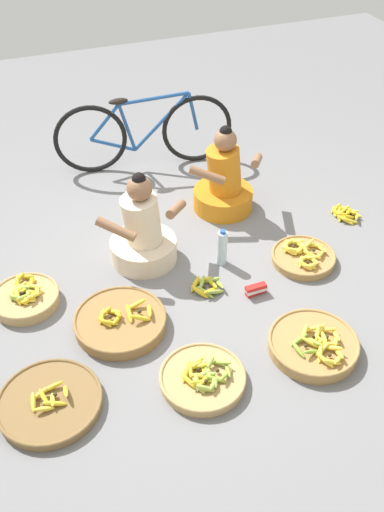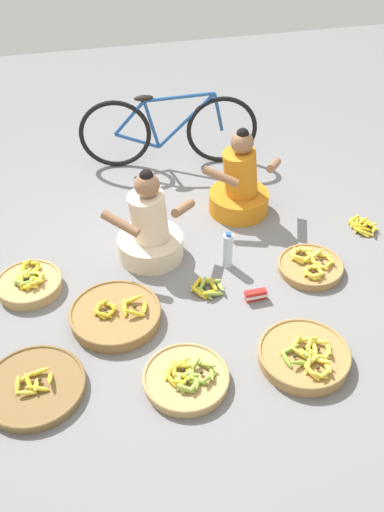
{
  "view_description": "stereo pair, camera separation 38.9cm",
  "coord_description": "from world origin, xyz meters",
  "px_view_note": "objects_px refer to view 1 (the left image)",
  "views": [
    {
      "loc": [
        -1.1,
        -3.12,
        2.95
      ],
      "look_at": [
        0.0,
        -0.2,
        0.35
      ],
      "focal_mm": 40.46,
      "sensor_mm": 36.0,
      "label": 1
    },
    {
      "loc": [
        -0.73,
        -3.24,
        2.95
      ],
      "look_at": [
        0.0,
        -0.2,
        0.35
      ],
      "focal_mm": 40.46,
      "sensor_mm": 36.0,
      "label": 2
    }
  ],
  "objects_px": {
    "banana_basket_front_center": "(26,297)",
    "water_bottle": "(222,248)",
    "banana_basket_back_left": "(303,257)",
    "loose_bananas_front_right": "(345,213)",
    "vendor_woman_behind": "(224,183)",
    "banana_basket_back_center": "(203,378)",
    "bicycle_leaning": "(144,133)",
    "loose_bananas_back_right": "(207,286)",
    "banana_basket_front_left": "(314,345)",
    "banana_basket_near_vendor": "(50,402)",
    "packet_carton_stack": "(256,290)",
    "vendor_woman_front": "(143,234)",
    "banana_basket_near_bicycle": "(120,321)"
  },
  "relations": [
    {
      "from": "banana_basket_front_center",
      "to": "loose_bananas_back_right",
      "type": "height_order",
      "value": "banana_basket_front_center"
    },
    {
      "from": "water_bottle",
      "to": "banana_basket_near_vendor",
      "type": "bearing_deg",
      "value": -149.78
    },
    {
      "from": "loose_bananas_back_right",
      "to": "packet_carton_stack",
      "type": "distance_m",
      "value": 0.37
    },
    {
      "from": "banana_basket_front_center",
      "to": "water_bottle",
      "type": "xyz_separation_m",
      "value": [
        1.51,
        -0.08,
        0.09
      ]
    },
    {
      "from": "water_bottle",
      "to": "banana_basket_front_center",
      "type": "bearing_deg",
      "value": 177.01
    },
    {
      "from": "bicycle_leaning",
      "to": "banana_basket_near_bicycle",
      "type": "distance_m",
      "value": 2.19
    },
    {
      "from": "bicycle_leaning",
      "to": "banana_basket_front_left",
      "type": "height_order",
      "value": "bicycle_leaning"
    },
    {
      "from": "loose_bananas_front_right",
      "to": "loose_bananas_back_right",
      "type": "bearing_deg",
      "value": -163.0
    },
    {
      "from": "banana_basket_back_left",
      "to": "banana_basket_back_center",
      "type": "bearing_deg",
      "value": -144.84
    },
    {
      "from": "banana_basket_back_center",
      "to": "banana_basket_near_bicycle",
      "type": "height_order",
      "value": "banana_basket_near_bicycle"
    },
    {
      "from": "bicycle_leaning",
      "to": "loose_bananas_front_right",
      "type": "distance_m",
      "value": 2.0
    },
    {
      "from": "banana_basket_front_left",
      "to": "banana_basket_near_vendor",
      "type": "distance_m",
      "value": 1.73
    },
    {
      "from": "vendor_woman_front",
      "to": "loose_bananas_front_right",
      "type": "relative_size",
      "value": 2.69
    },
    {
      "from": "banana_basket_back_center",
      "to": "banana_basket_near_bicycle",
      "type": "xyz_separation_m",
      "value": [
        -0.36,
        0.65,
        0.01
      ]
    },
    {
      "from": "bicycle_leaning",
      "to": "banana_basket_back_center",
      "type": "xyz_separation_m",
      "value": [
        -0.45,
        -2.66,
        -0.31
      ]
    },
    {
      "from": "bicycle_leaning",
      "to": "loose_bananas_back_right",
      "type": "xyz_separation_m",
      "value": [
        -0.1,
        -1.87,
        -0.33
      ]
    },
    {
      "from": "banana_basket_front_left",
      "to": "banana_basket_back_left",
      "type": "relative_size",
      "value": 1.19
    },
    {
      "from": "banana_basket_back_left",
      "to": "bicycle_leaning",
      "type": "bearing_deg",
      "value": 111.7
    },
    {
      "from": "vendor_woman_behind",
      "to": "banana_basket_front_left",
      "type": "distance_m",
      "value": 1.76
    },
    {
      "from": "loose_bananas_back_right",
      "to": "loose_bananas_front_right",
      "type": "distance_m",
      "value": 1.54
    },
    {
      "from": "bicycle_leaning",
      "to": "banana_basket_near_vendor",
      "type": "relative_size",
      "value": 2.62
    },
    {
      "from": "vendor_woman_front",
      "to": "banana_basket_front_center",
      "type": "xyz_separation_m",
      "value": [
        -0.95,
        -0.18,
        -0.19
      ]
    },
    {
      "from": "vendor_woman_front",
      "to": "packet_carton_stack",
      "type": "height_order",
      "value": "vendor_woman_front"
    },
    {
      "from": "banana_basket_back_left",
      "to": "banana_basket_front_center",
      "type": "distance_m",
      "value": 2.13
    },
    {
      "from": "banana_basket_back_center",
      "to": "water_bottle",
      "type": "xyz_separation_m",
      "value": [
        0.57,
        1.04,
        0.11
      ]
    },
    {
      "from": "vendor_woman_behind",
      "to": "banana_basket_near_vendor",
      "type": "distance_m",
      "value": 2.4
    },
    {
      "from": "banana_basket_near_bicycle",
      "to": "packet_carton_stack",
      "type": "bearing_deg",
      "value": -1.85
    },
    {
      "from": "vendor_woman_behind",
      "to": "water_bottle",
      "type": "relative_size",
      "value": 2.51
    },
    {
      "from": "banana_basket_near_bicycle",
      "to": "loose_bananas_front_right",
      "type": "xyz_separation_m",
      "value": [
        2.17,
        0.59,
        -0.02
      ]
    },
    {
      "from": "banana_basket_near_bicycle",
      "to": "banana_basket_front_center",
      "type": "distance_m",
      "value": 0.75
    },
    {
      "from": "vendor_woman_behind",
      "to": "water_bottle",
      "type": "bearing_deg",
      "value": -113.79
    },
    {
      "from": "vendor_woman_front",
      "to": "banana_basket_front_left",
      "type": "relative_size",
      "value": 1.31
    },
    {
      "from": "loose_bananas_back_right",
      "to": "banana_basket_near_vendor",
      "type": "bearing_deg",
      "value": -153.87
    },
    {
      "from": "banana_basket_back_center",
      "to": "banana_basket_front_center",
      "type": "relative_size",
      "value": 1.12
    },
    {
      "from": "banana_basket_back_left",
      "to": "loose_bananas_front_right",
      "type": "xyz_separation_m",
      "value": [
        0.64,
        0.41,
        -0.02
      ]
    },
    {
      "from": "banana_basket_back_left",
      "to": "packet_carton_stack",
      "type": "bearing_deg",
      "value": -157.45
    },
    {
      "from": "banana_basket_front_left",
      "to": "banana_basket_near_vendor",
      "type": "height_order",
      "value": "banana_basket_front_left"
    },
    {
      "from": "banana_basket_back_left",
      "to": "loose_bananas_back_right",
      "type": "distance_m",
      "value": 0.83
    },
    {
      "from": "banana_basket_near_vendor",
      "to": "banana_basket_back_center",
      "type": "bearing_deg",
      "value": -9.99
    },
    {
      "from": "banana_basket_back_center",
      "to": "loose_bananas_front_right",
      "type": "relative_size",
      "value": 1.88
    },
    {
      "from": "vendor_woman_front",
      "to": "water_bottle",
      "type": "bearing_deg",
      "value": -24.97
    },
    {
      "from": "banana_basket_front_left",
      "to": "banana_basket_back_left",
      "type": "bearing_deg",
      "value": 65.09
    },
    {
      "from": "vendor_woman_behind",
      "to": "banana_basket_front_left",
      "type": "xyz_separation_m",
      "value": [
        -0.09,
        -1.74,
        -0.2
      ]
    },
    {
      "from": "bicycle_leaning",
      "to": "loose_bananas_front_right",
      "type": "height_order",
      "value": "bicycle_leaning"
    },
    {
      "from": "vendor_woman_front",
      "to": "banana_basket_back_center",
      "type": "distance_m",
      "value": 1.32
    },
    {
      "from": "bicycle_leaning",
      "to": "loose_bananas_back_right",
      "type": "distance_m",
      "value": 1.9
    },
    {
      "from": "vendor_woman_front",
      "to": "banana_basket_back_center",
      "type": "bearing_deg",
      "value": -90.55
    },
    {
      "from": "banana_basket_back_center",
      "to": "vendor_woman_behind",
      "type": "bearing_deg",
      "value": 63.21
    },
    {
      "from": "vendor_woman_front",
      "to": "banana_basket_front_left",
      "type": "bearing_deg",
      "value": -59.41
    },
    {
      "from": "vendor_woman_front",
      "to": "banana_basket_front_center",
      "type": "relative_size",
      "value": 1.61
    }
  ]
}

